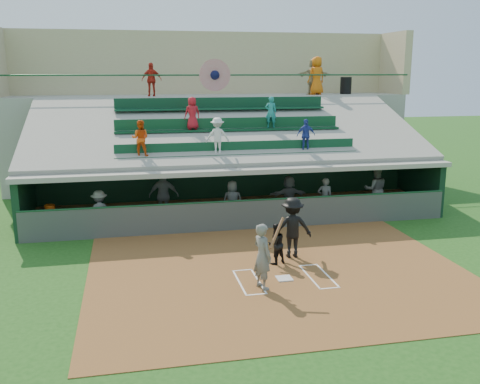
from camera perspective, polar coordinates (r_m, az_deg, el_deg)
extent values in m
plane|color=#1C4A14|center=(15.41, 4.73, -9.28)|extent=(100.00, 100.00, 0.00)
cube|color=brown|center=(15.86, 4.21, -8.59)|extent=(11.00, 9.00, 0.02)
cube|color=silver|center=(15.40, 4.73, -9.16)|extent=(0.43, 0.43, 0.03)
cube|color=white|center=(15.22, 1.99, -9.45)|extent=(0.05, 1.80, 0.01)
cube|color=silver|center=(15.62, 7.40, -8.95)|extent=(0.05, 1.80, 0.01)
cube|color=white|center=(15.11, -0.07, -9.61)|extent=(0.05, 1.80, 0.01)
cube|color=white|center=(15.80, 9.31, -8.75)|extent=(0.05, 1.80, 0.01)
cube|color=white|center=(15.98, 0.24, -8.33)|extent=(0.60, 0.05, 0.01)
cube|color=white|center=(16.50, 7.29, -7.74)|extent=(0.60, 0.05, 0.01)
cube|color=white|center=(14.36, 1.77, -10.86)|extent=(0.60, 0.05, 0.01)
cube|color=white|center=(14.94, 9.56, -10.07)|extent=(0.60, 0.05, 0.01)
cube|color=gray|center=(21.62, -0.34, -2.68)|extent=(16.00, 3.50, 0.04)
cube|color=gray|center=(27.71, -3.14, 5.53)|extent=(20.00, 3.00, 4.60)
cube|color=#484D49|center=(19.83, 0.67, -2.52)|extent=(16.00, 0.06, 1.10)
cylinder|color=#164424|center=(19.69, 0.67, -0.91)|extent=(16.00, 0.08, 0.08)
cube|color=black|center=(23.04, -1.21, 1.05)|extent=(16.00, 0.25, 2.20)
cube|color=black|center=(21.31, -21.93, -0.85)|extent=(0.25, 3.50, 2.20)
cube|color=black|center=(24.22, 18.55, 0.96)|extent=(0.25, 3.50, 2.20)
cube|color=gray|center=(21.15, -0.35, 3.03)|extent=(16.40, 3.90, 0.18)
cube|color=#99978B|center=(24.72, -1.96, 1.97)|extent=(16.40, 3.50, 2.30)
cube|color=gray|center=(26.14, -2.60, 5.11)|extent=(16.40, 0.30, 4.60)
cube|color=gray|center=(22.78, -1.28, 6.90)|extent=(16.40, 6.51, 2.37)
cube|color=#0C351B|center=(20.54, -0.04, 4.01)|extent=(9.40, 0.42, 0.08)
cube|color=#0D3A22|center=(20.70, -0.16, 4.80)|extent=(9.40, 0.06, 0.45)
cube|color=#0C361E|center=(22.30, -1.05, 6.64)|extent=(9.40, 0.42, 0.08)
cube|color=#0D3D20|center=(22.47, -1.14, 7.35)|extent=(9.40, 0.06, 0.45)
cube|color=#0D3C25|center=(24.09, -1.91, 8.88)|extent=(9.40, 0.42, 0.08)
cube|color=#0B331E|center=(24.27, -2.00, 9.53)|extent=(9.40, 0.06, 0.45)
imported|color=#D2460C|center=(20.13, -10.59, 5.65)|extent=(0.75, 0.64, 1.34)
imported|color=silver|center=(20.39, -2.42, 6.01)|extent=(0.92, 0.57, 1.38)
imported|color=#253895|center=(21.26, 7.05, 6.04)|extent=(0.75, 0.34, 1.26)
imported|color=#A7131D|center=(22.09, -5.11, 8.37)|extent=(0.72, 0.55, 1.33)
imported|color=#1A7975|center=(22.72, 3.31, 8.50)|extent=(0.54, 0.42, 1.31)
cylinder|color=#164527|center=(26.01, -2.71, 12.36)|extent=(20.00, 0.07, 0.07)
cylinder|color=#AA1819|center=(25.99, -2.71, 12.36)|extent=(1.50, 0.06, 1.50)
sphere|color=#0D0F34|center=(25.96, -2.70, 12.36)|extent=(0.44, 0.44, 0.44)
cube|color=tan|center=(28.98, -3.70, 13.57)|extent=(20.00, 0.40, 3.20)
cube|color=tan|center=(30.64, 16.10, 13.07)|extent=(0.40, 3.00, 3.20)
imported|color=#545752|center=(14.45, 2.40, -6.85)|extent=(0.65, 0.78, 1.82)
cylinder|color=brown|center=(14.19, 3.95, -4.38)|extent=(0.56, 0.54, 0.75)
sphere|color=olive|center=(14.37, 2.92, -5.60)|extent=(0.10, 0.10, 0.10)
imported|color=black|center=(16.34, 3.83, -5.54)|extent=(0.74, 0.66, 1.26)
imported|color=black|center=(16.91, 5.60, -3.77)|extent=(1.31, 0.84, 1.92)
cube|color=#925A35|center=(22.65, -0.30, -1.27)|extent=(16.20, 0.57, 0.49)
cube|color=white|center=(20.79, -19.51, -3.12)|extent=(0.84, 0.74, 0.62)
cylinder|color=#D54B0C|center=(20.63, -19.61, -1.81)|extent=(0.37, 0.37, 0.37)
imported|color=#61645E|center=(19.99, -14.74, -2.02)|extent=(1.07, 0.69, 1.56)
imported|color=#60635D|center=(21.10, -8.13, -0.38)|extent=(1.20, 0.62, 1.97)
imported|color=#535550|center=(20.77, -0.81, -0.97)|extent=(0.82, 0.57, 1.61)
imported|color=#525551|center=(21.60, 5.22, -0.43)|extent=(1.54, 0.52, 1.65)
imported|color=#555853|center=(21.56, 9.03, -0.61)|extent=(0.68, 0.54, 1.62)
imported|color=#5F635D|center=(22.81, 14.26, 0.29)|extent=(1.09, 0.94, 1.93)
cylinder|color=black|center=(29.29, 11.22, 11.08)|extent=(0.59, 0.59, 0.88)
imported|color=#B42214|center=(25.82, -9.41, 11.73)|extent=(0.94, 0.43, 1.57)
imported|color=#D8620C|center=(27.88, 8.17, 12.18)|extent=(1.06, 0.83, 1.91)
imported|color=tan|center=(28.14, 7.85, 12.13)|extent=(1.79, 1.11, 1.84)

